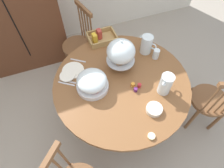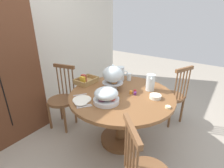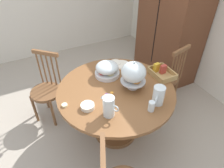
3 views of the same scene
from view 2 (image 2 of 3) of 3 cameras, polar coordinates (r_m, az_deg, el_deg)
name	(u,v)px [view 2 (image 2 of 3)]	position (r m, az deg, el deg)	size (l,w,h in m)	color
ground_plane	(118,147)	(2.49, 1.96, -20.31)	(10.00, 10.00, 0.00)	#A89E8E
wall_back	(26,38)	(3.22, -26.63, 13.50)	(4.80, 0.06, 2.60)	silver
dining_table	(121,107)	(2.27, 3.10, -7.58)	(1.33, 1.33, 0.74)	brown
windsor_chair_near_window	(172,97)	(2.90, 19.40, -4.00)	(0.44, 0.44, 0.97)	brown
windsor_chair_by_cabinet	(62,100)	(2.75, -16.24, -5.06)	(0.42, 0.42, 0.97)	brown
pastry_stand_with_dome	(113,75)	(2.24, 0.23, 2.97)	(0.28, 0.28, 0.34)	silver
fruit_platter_covered	(106,96)	(1.95, -1.93, -3.91)	(0.30, 0.30, 0.18)	silver
orange_juice_pitcher	(120,74)	(2.59, 2.79, 3.31)	(0.14, 0.17, 0.21)	silver
milk_pitcher	(150,83)	(2.30, 12.62, 0.27)	(0.18, 0.12, 0.22)	silver
cereal_basket	(86,81)	(2.53, -8.75, 1.12)	(0.32, 0.24, 0.12)	tan
china_plate_large	(82,100)	(2.06, -9.95, -5.12)	(0.22, 0.22, 0.01)	white
china_plate_small	(81,103)	(1.98, -10.25, -6.08)	(0.15, 0.15, 0.01)	white
cereal_bowl	(155,97)	(2.13, 14.21, -4.07)	(0.14, 0.14, 0.04)	white
drinking_glass	(129,77)	(2.59, 5.70, 2.32)	(0.06, 0.06, 0.11)	silver
butter_dish	(168,107)	(1.97, 18.11, -7.27)	(0.06, 0.06, 0.02)	beige
jam_jar_strawberry	(135,91)	(2.22, 7.64, -2.44)	(0.04, 0.04, 0.04)	#B7282D
jam_jar_apricot	(131,92)	(2.19, 6.29, -2.73)	(0.04, 0.04, 0.04)	orange
jam_jar_grape	(135,93)	(2.17, 7.68, -3.13)	(0.04, 0.04, 0.04)	#5B2366
table_knife	(84,106)	(1.94, -9.26, -7.08)	(0.17, 0.01, 0.01)	silver
dinner_fork	(85,107)	(1.92, -9.11, -7.51)	(0.17, 0.01, 0.01)	silver
soup_spoon	(80,95)	(2.19, -10.55, -3.53)	(0.17, 0.01, 0.01)	silver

